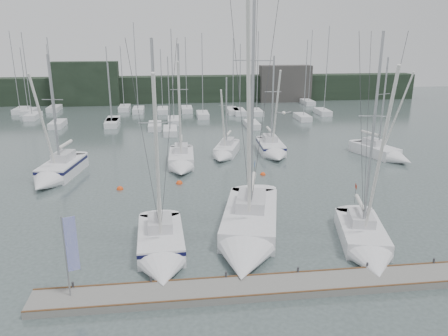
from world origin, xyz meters
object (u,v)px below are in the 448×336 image
object	(u,v)px
sailboat_mid_d	(273,150)
buoy_b	(263,175)
sailboat_mid_e	(385,154)
dock_banner	(69,249)
sailboat_mid_b	(181,162)
sailboat_near_center	(248,235)
buoy_c	(120,189)
sailboat_near_right	(367,245)
sailboat_mid_a	(56,173)
buoy_a	(179,184)
sailboat_near_left	(161,251)
sailboat_mid_c	(225,153)

from	to	relation	value
sailboat_mid_d	buoy_b	distance (m)	7.26
sailboat_mid_e	dock_banner	size ratio (longest dim) A/B	2.64
sailboat_mid_b	sailboat_near_center	bearing A→B (deg)	-75.57
sailboat_near_center	buoy_c	distance (m)	14.75
sailboat_near_right	dock_banner	distance (m)	17.27
sailboat_mid_a	buoy_a	distance (m)	11.55
sailboat_mid_b	dock_banner	xyz separation A→B (m)	(-6.05, -22.31, 2.37)
sailboat_near_center	sailboat_mid_d	distance (m)	21.71
sailboat_near_right	sailboat_mid_d	distance (m)	22.81
sailboat_mid_b	buoy_c	xyz separation A→B (m)	(-5.51, -5.69, -0.58)
sailboat_mid_d	sailboat_near_center	bearing A→B (deg)	-105.30
sailboat_mid_e	sailboat_near_left	bearing A→B (deg)	-160.80
sailboat_mid_a	sailboat_mid_e	size ratio (longest dim) A/B	1.06
sailboat_mid_a	sailboat_mid_c	size ratio (longest dim) A/B	1.32
buoy_a	buoy_b	bearing A→B (deg)	11.07
sailboat_mid_e	sailboat_near_right	bearing A→B (deg)	-139.12
sailboat_mid_a	buoy_a	size ratio (longest dim) A/B	20.27
sailboat_mid_a	buoy_c	world-z (taller)	sailboat_mid_a
sailboat_near_right	sailboat_mid_c	size ratio (longest dim) A/B	1.53
sailboat_near_right	buoy_c	distance (m)	21.20
sailboat_near_center	sailboat_mid_d	world-z (taller)	sailboat_near_center
sailboat_near_right	sailboat_mid_c	world-z (taller)	sailboat_near_right
sailboat_near_center	sailboat_mid_a	distance (m)	21.34
buoy_c	sailboat_mid_e	bearing A→B (deg)	13.05
sailboat_near_center	sailboat_mid_c	world-z (taller)	sailboat_near_center
sailboat_near_left	sailboat_mid_b	bearing A→B (deg)	82.58
sailboat_near_left	sailboat_near_center	bearing A→B (deg)	11.87
buoy_a	buoy_b	size ratio (longest dim) A/B	1.14
sailboat_near_center	sailboat_near_right	distance (m)	7.35
sailboat_mid_b	sailboat_mid_c	size ratio (longest dim) A/B	1.40
buoy_b	buoy_c	world-z (taller)	buoy_c
buoy_a	sailboat_mid_e	bearing A→B (deg)	13.79
sailboat_mid_b	buoy_a	distance (m)	4.85
sailboat_mid_c	buoy_a	xyz separation A→B (m)	(-5.19, -8.28, -0.50)
sailboat_near_right	sailboat_near_left	bearing A→B (deg)	-169.98
sailboat_mid_e	dock_banner	world-z (taller)	sailboat_mid_e
sailboat_mid_a	dock_banner	bearing A→B (deg)	-64.35
buoy_c	sailboat_near_left	bearing A→B (deg)	-73.71
sailboat_mid_e	buoy_b	world-z (taller)	sailboat_mid_e
sailboat_mid_a	buoy_c	distance (m)	6.99
sailboat_mid_a	sailboat_mid_e	bearing A→B (deg)	15.23
sailboat_near_center	sailboat_mid_c	distance (m)	20.68
sailboat_near_right	sailboat_mid_e	distance (m)	22.88
sailboat_near_center	sailboat_mid_c	size ratio (longest dim) A/B	2.11
sailboat_near_left	buoy_a	size ratio (longest dim) A/B	22.95
sailboat_near_center	sailboat_mid_b	distance (m)	17.57
sailboat_mid_c	dock_banner	bearing A→B (deg)	-94.55
sailboat_mid_e	buoy_b	bearing A→B (deg)	175.52
dock_banner	sailboat_mid_d	bearing A→B (deg)	37.95
sailboat_near_right	sailboat_mid_b	distance (m)	22.07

